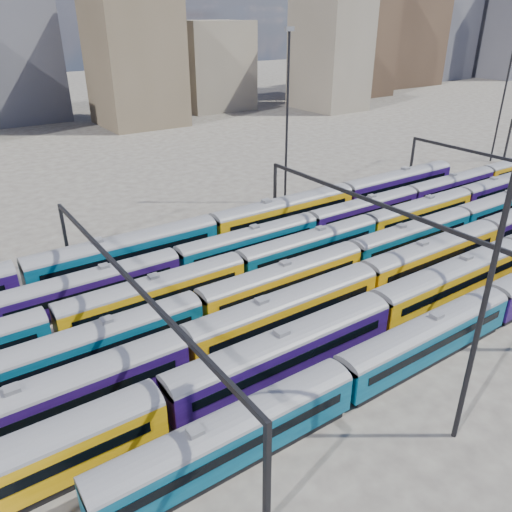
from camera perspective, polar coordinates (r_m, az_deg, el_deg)
ground at (r=54.87m, az=6.09°, el=-3.84°), size 500.00×500.00×0.00m
rake_1 at (r=40.92m, az=3.26°, el=-10.60°), size 149.47×3.12×5.26m
rake_2 at (r=52.54m, az=12.53°, el=-2.43°), size 125.00×3.05×5.13m
rake_3 at (r=57.61m, az=11.05°, el=0.19°), size 118.86×2.90×4.88m
rake_4 at (r=54.11m, az=-1.93°, el=-1.08°), size 118.17×2.88×4.85m
rake_5 at (r=65.64m, az=6.31°, el=3.73°), size 115.97×2.83×4.75m
rake_6 at (r=58.69m, az=-14.68°, el=0.70°), size 113.29×3.32×5.60m
gantry_1 at (r=42.74m, az=-14.51°, el=-3.34°), size 0.35×40.35×8.03m
gantry_2 at (r=58.49m, az=13.96°, el=4.80°), size 0.35×40.35×8.03m
mast_2 at (r=32.68m, az=25.60°, el=-0.44°), size 1.40×0.50×25.60m
mast_3 at (r=76.92m, az=3.59°, el=16.02°), size 1.40×0.50×25.60m
mast_5 at (r=112.30m, az=26.57°, el=16.61°), size 1.40×0.50×25.60m
skyline at (r=196.61m, az=10.40°, el=23.66°), size 399.22×60.48×50.03m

